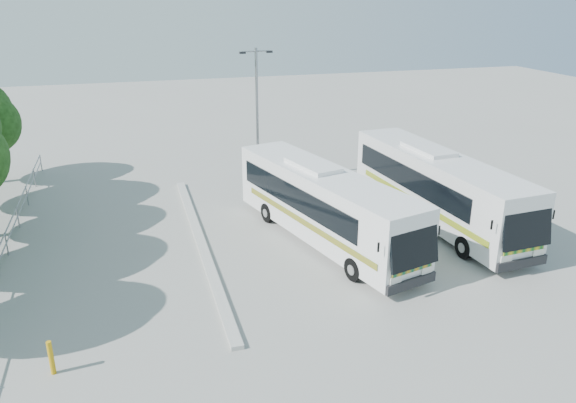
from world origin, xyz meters
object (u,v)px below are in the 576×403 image
object	(u,v)px
coach_adjacent	(437,187)
bollard	(51,358)
lamppost	(257,111)
coach_main	(324,204)

from	to	relation	value
coach_adjacent	bollard	size ratio (longest dim) A/B	11.05
lamppost	coach_main	bearing A→B (deg)	-89.08
lamppost	bollard	size ratio (longest dim) A/B	7.01
coach_main	bollard	distance (m)	12.19
coach_adjacent	lamppost	bearing A→B (deg)	124.81
coach_main	lamppost	world-z (taller)	lamppost
coach_adjacent	lamppost	distance (m)	10.59
lamppost	bollard	world-z (taller)	lamppost
coach_adjacent	lamppost	size ratio (longest dim) A/B	1.58
coach_adjacent	bollard	distance (m)	17.47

